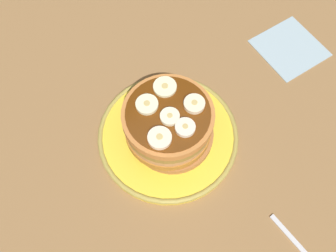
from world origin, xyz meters
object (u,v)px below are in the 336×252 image
object	(u,v)px
pancake_stack	(168,126)
banana_slice_1	(165,87)
banana_slice_2	(194,103)
banana_slice_4	(160,138)
banana_slice_5	(147,105)
banana_slice_3	(185,128)
plate	(168,135)
banana_slice_0	(166,118)
napkin	(290,48)

from	to	relation	value
pancake_stack	banana_slice_1	xyz separation A→B (cm)	(-4.32, 1.00, 3.76)
pancake_stack	banana_slice_2	xyz separation A→B (cm)	(-0.45, 4.07, 3.90)
banana_slice_1	banana_slice_4	distance (cm)	8.24
banana_slice_5	banana_slice_3	bearing A→B (deg)	37.68
banana_slice_3	banana_slice_5	bearing A→B (deg)	-142.32
plate	banana_slice_1	world-z (taller)	banana_slice_1
banana_slice_3	banana_slice_4	bearing A→B (deg)	-83.61
banana_slice_0	banana_slice_2	distance (cm)	4.54
banana_slice_2	napkin	size ratio (longest dim) A/B	0.28
plate	napkin	xyz separation A→B (cm)	(-10.20, 26.89, -0.63)
banana_slice_1	banana_slice_2	distance (cm)	4.95
banana_slice_1	napkin	distance (cm)	28.07
pancake_stack	banana_slice_4	size ratio (longest dim) A/B	4.26
plate	banana_slice_2	distance (cm)	8.91
banana_slice_3	banana_slice_4	size ratio (longest dim) A/B	0.86
banana_slice_4	banana_slice_0	bearing A→B (deg)	145.74
banana_slice_0	banana_slice_1	size ratio (longest dim) A/B	0.81
plate	banana_slice_5	xyz separation A→B (cm)	(-2.03, -2.49, 7.93)
banana_slice_1	napkin	xyz separation A→B (cm)	(-6.12, 26.05, -8.49)
banana_slice_5	napkin	size ratio (longest dim) A/B	0.30
napkin	banana_slice_4	bearing A→B (deg)	-64.86
pancake_stack	napkin	xyz separation A→B (cm)	(-10.45, 27.05, -4.73)
pancake_stack	banana_slice_2	distance (cm)	5.66
pancake_stack	banana_slice_0	distance (cm)	3.89
banana_slice_2	banana_slice_4	distance (cm)	7.28
pancake_stack	banana_slice_1	size ratio (longest dim) A/B	4.09
banana_slice_0	banana_slice_5	world-z (taller)	same
plate	banana_slice_0	size ratio (longest dim) A/B	8.08
plate	banana_slice_1	distance (cm)	8.89
pancake_stack	banana_slice_3	xyz separation A→B (cm)	(2.84, 1.62, 3.88)
banana_slice_0	plate	bearing A→B (deg)	148.81
plate	banana_slice_5	size ratio (longest dim) A/B	6.91
napkin	banana_slice_3	bearing A→B (deg)	-62.40
banana_slice_0	banana_slice_3	size ratio (longest dim) A/B	0.97
banana_slice_2	banana_slice_3	size ratio (longest dim) A/B	1.07
banana_slice_1	napkin	bearing A→B (deg)	103.23
banana_slice_2	banana_slice_5	bearing A→B (deg)	-105.92
pancake_stack	banana_slice_5	bearing A→B (deg)	-134.31
banana_slice_0	banana_slice_2	world-z (taller)	banana_slice_2
banana_slice_4	plate	bearing A→B (deg)	146.44
pancake_stack	banana_slice_4	xyz separation A→B (cm)	(3.27, -2.18, 3.90)
plate	banana_slice_2	size ratio (longest dim) A/B	7.35
banana_slice_2	banana_slice_4	xyz separation A→B (cm)	(3.72, -6.26, -0.00)
banana_slice_0	banana_slice_1	world-z (taller)	banana_slice_0
banana_slice_4	banana_slice_5	bearing A→B (deg)	-178.46
banana_slice_0	pancake_stack	bearing A→B (deg)	148.88
pancake_stack	banana_slice_3	distance (cm)	5.07
banana_slice_3	napkin	distance (cm)	29.95
banana_slice_3	napkin	size ratio (longest dim) A/B	0.26
pancake_stack	banana_slice_1	distance (cm)	5.82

